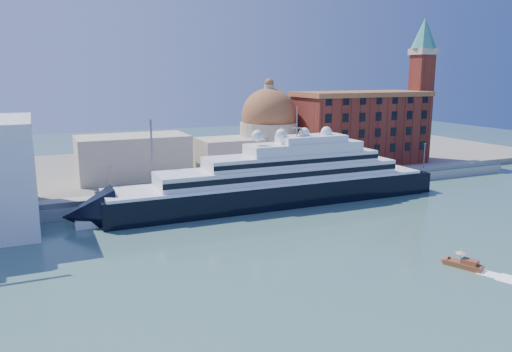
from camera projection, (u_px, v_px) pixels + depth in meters
name	position (u px, v px, depth m)	size (l,w,h in m)	color
ground	(295.00, 235.00, 96.74)	(400.00, 400.00, 0.00)	#345955
quay	(231.00, 192.00, 126.92)	(180.00, 10.00, 2.50)	gray
land	(186.00, 166.00, 163.67)	(260.00, 72.00, 2.00)	slate
quay_fence	(238.00, 188.00, 122.53)	(180.00, 0.10, 1.20)	slate
superyacht	(264.00, 186.00, 118.00)	(90.83, 12.59, 27.14)	black
service_barge	(111.00, 219.00, 104.14)	(13.63, 4.57, 3.06)	white
water_taxi	(464.00, 264.00, 80.29)	(4.10, 6.23, 2.81)	brown
warehouse	(360.00, 127.00, 161.26)	(43.00, 19.00, 23.25)	maroon
campanile	(421.00, 80.00, 167.84)	(8.40, 8.40, 47.00)	maroon
church	(222.00, 142.00, 148.77)	(66.00, 18.00, 25.50)	beige
lamp_posts	(184.00, 163.00, 118.60)	(120.80, 2.40, 18.00)	slate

